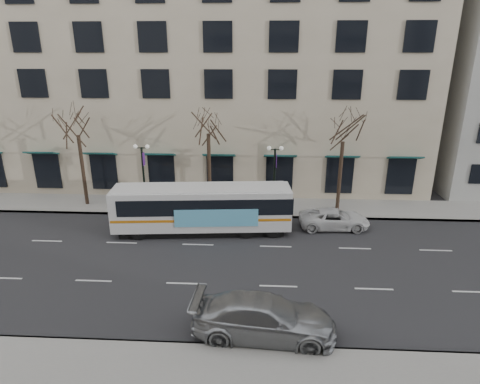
# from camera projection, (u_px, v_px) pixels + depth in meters

# --- Properties ---
(ground) EXTENTS (160.00, 160.00, 0.00)m
(ground) POSITION_uv_depth(u_px,v_px,m) (192.00, 262.00, 23.64)
(ground) COLOR black
(ground) RESTS_ON ground
(sidewalk_far) EXTENTS (80.00, 4.00, 0.15)m
(sidewalk_far) POSITION_uv_depth(u_px,v_px,m) (273.00, 207.00, 31.85)
(sidewalk_far) COLOR gray
(sidewalk_far) RESTS_ON ground
(building_hotel) EXTENTS (40.00, 20.00, 24.00)m
(building_hotel) POSITION_uv_depth(u_px,v_px,m) (202.00, 49.00, 39.58)
(building_hotel) COLOR tan
(building_hotel) RESTS_ON ground
(tree_far_left) EXTENTS (3.60, 3.60, 8.34)m
(tree_far_left) POSITION_uv_depth(u_px,v_px,m) (77.00, 123.00, 30.23)
(tree_far_left) COLOR black
(tree_far_left) RESTS_ON ground
(tree_far_mid) EXTENTS (3.60, 3.60, 8.55)m
(tree_far_mid) POSITION_uv_depth(u_px,v_px,m) (208.00, 121.00, 29.66)
(tree_far_mid) COLOR black
(tree_far_mid) RESTS_ON ground
(tree_far_right) EXTENTS (3.60, 3.60, 8.06)m
(tree_far_right) POSITION_uv_depth(u_px,v_px,m) (344.00, 129.00, 29.32)
(tree_far_right) COLOR black
(tree_far_right) RESTS_ON ground
(lamp_post_left) EXTENTS (1.22, 0.45, 5.21)m
(lamp_post_left) POSITION_uv_depth(u_px,v_px,m) (144.00, 174.00, 30.65)
(lamp_post_left) COLOR black
(lamp_post_left) RESTS_ON ground
(lamp_post_right) EXTENTS (1.22, 0.45, 5.21)m
(lamp_post_right) POSITION_uv_depth(u_px,v_px,m) (274.00, 176.00, 30.15)
(lamp_post_right) COLOR black
(lamp_post_right) RESTS_ON ground
(city_bus) EXTENTS (12.14, 3.63, 3.24)m
(city_bus) POSITION_uv_depth(u_px,v_px,m) (203.00, 208.00, 27.14)
(city_bus) COLOR silver
(city_bus) RESTS_ON ground
(silver_car) EXTENTS (6.39, 2.94, 1.81)m
(silver_car) POSITION_uv_depth(u_px,v_px,m) (264.00, 317.00, 17.29)
(silver_car) COLOR #A0A3A8
(silver_car) RESTS_ON ground
(white_pickup) EXTENTS (4.94, 2.42, 1.35)m
(white_pickup) POSITION_uv_depth(u_px,v_px,m) (334.00, 219.00, 28.11)
(white_pickup) COLOR silver
(white_pickup) RESTS_ON ground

